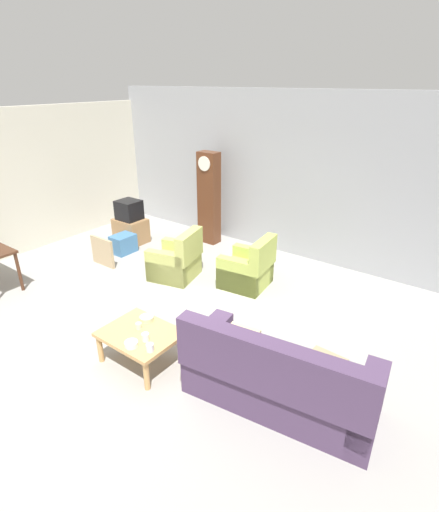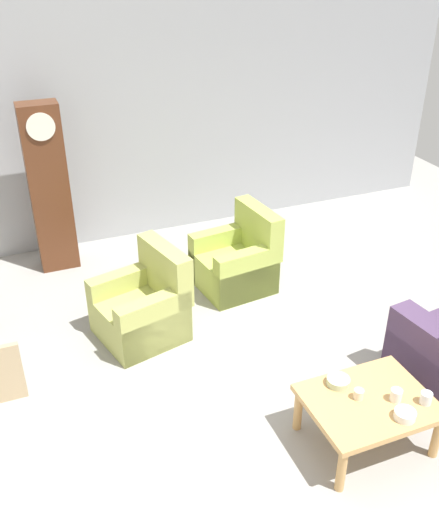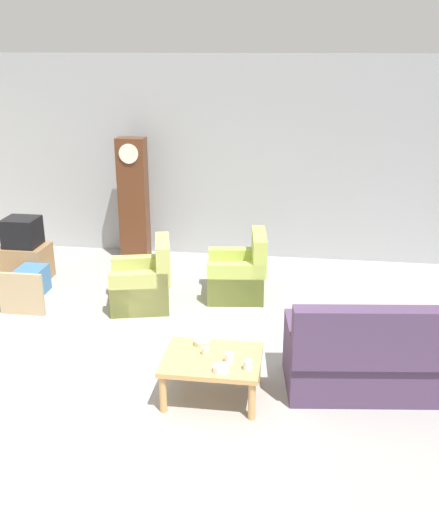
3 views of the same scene
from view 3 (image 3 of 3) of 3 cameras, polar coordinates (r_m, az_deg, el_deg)
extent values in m
plane|color=#999691|center=(6.81, -3.56, -9.67)|extent=(10.40, 10.40, 0.00)
cube|color=#9EA0A5|center=(9.65, 0.51, 9.34)|extent=(8.40, 0.16, 3.20)
cube|color=#4C3856|center=(6.41, 15.99, -10.25)|extent=(2.19, 1.10, 0.44)
cube|color=#4C3856|center=(5.86, 17.33, -7.57)|extent=(2.11, 0.46, 0.60)
cube|color=#4C3856|center=(6.17, 7.61, -9.53)|extent=(0.34, 0.86, 0.68)
cube|color=#C6B284|center=(6.16, 11.87, -6.94)|extent=(0.37, 0.17, 0.36)
cube|color=tan|center=(8.04, -7.64, -3.45)|extent=(0.92, 0.92, 0.40)
cube|color=tan|center=(7.86, -5.46, -0.28)|extent=(0.36, 0.78, 0.52)
cube|color=tan|center=(8.28, -7.62, -2.00)|extent=(0.78, 0.34, 0.60)
cube|color=tan|center=(7.72, -7.72, -3.64)|extent=(0.78, 0.34, 0.60)
cube|color=#ACBC53|center=(8.27, 1.52, -2.58)|extent=(0.85, 0.85, 0.40)
cube|color=#ACBC53|center=(8.12, 3.81, 0.42)|extent=(0.27, 0.78, 0.52)
cube|color=#ACBC53|center=(8.52, 1.52, -1.19)|extent=(0.77, 0.25, 0.60)
cube|color=#ACBC53|center=(7.96, 1.54, -2.73)|extent=(0.77, 0.25, 0.60)
cube|color=tan|center=(5.91, -0.72, -9.90)|extent=(0.96, 0.76, 0.05)
cylinder|color=tan|center=(5.83, -5.44, -13.01)|extent=(0.07, 0.07, 0.39)
cylinder|color=tan|center=(5.71, 3.11, -13.70)|extent=(0.07, 0.07, 0.39)
cylinder|color=tan|center=(6.37, -4.09, -9.91)|extent=(0.07, 0.07, 0.39)
cylinder|color=tan|center=(6.26, 3.65, -10.45)|extent=(0.07, 0.07, 0.39)
cube|color=#562D19|center=(9.52, -8.23, 5.26)|extent=(0.44, 0.28, 1.99)
cylinder|color=silver|center=(9.22, -8.73, 9.68)|extent=(0.30, 0.02, 0.30)
cube|color=#997047|center=(9.28, -18.11, -0.61)|extent=(0.68, 0.52, 0.54)
cube|color=black|center=(9.14, -18.42, 2.20)|extent=(0.48, 0.44, 0.42)
cube|color=tan|center=(8.11, -18.50, -3.48)|extent=(0.60, 0.05, 0.57)
cube|color=teal|center=(8.76, -17.60, -2.31)|extent=(0.37, 0.47, 0.38)
cylinder|color=white|center=(5.79, 0.96, -9.75)|extent=(0.09, 0.09, 0.10)
cylinder|color=silver|center=(5.68, 2.77, -10.43)|extent=(0.09, 0.09, 0.10)
cylinder|color=beige|center=(5.93, -1.35, -9.08)|extent=(0.08, 0.08, 0.08)
cylinder|color=white|center=(5.65, 0.17, -10.76)|extent=(0.16, 0.16, 0.07)
cylinder|color=#B2C69E|center=(6.11, -1.60, -8.27)|extent=(0.19, 0.19, 0.06)
camera|label=1|loc=(3.42, 55.76, 11.73)|focal=27.56mm
camera|label=2|loc=(3.93, -46.82, 17.45)|focal=40.79mm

